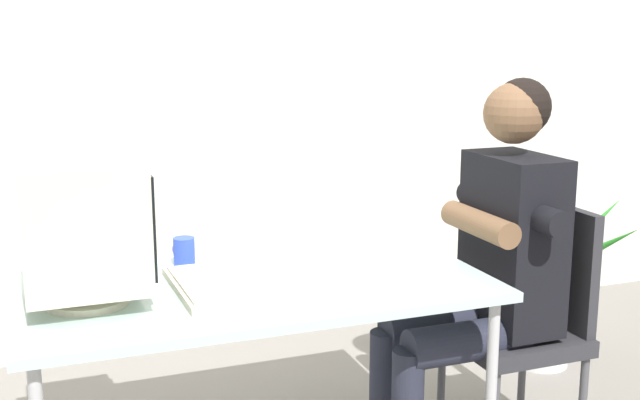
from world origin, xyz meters
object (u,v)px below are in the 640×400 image
Objects in this scene: crt_monitor at (85,226)px; office_chair at (529,315)px; potted_plant at (545,286)px; keyboard at (201,287)px; person_seated at (487,257)px; desk at (255,297)px; desk_mug at (184,251)px.

office_chair is (1.54, -0.01, -0.47)m from crt_monitor.
office_chair is 0.74m from potted_plant.
office_chair is 1.00× the size of potted_plant.
keyboard is 0.49× the size of potted_plant.
desk is at bearing 177.89° from person_seated.
desk is 0.33m from desk_mug.
keyboard is (0.33, -0.00, -0.22)m from crt_monitor.
office_chair is 9.25× the size of desk_mug.
person_seated reaches higher than keyboard.
person_seated is 1.52× the size of potted_plant.
crt_monitor is 0.48× the size of potted_plant.
person_seated is at bearing 180.00° from office_chair.
office_chair is at bearing -130.77° from potted_plant.
person_seated reaches higher than crt_monitor.
person_seated reaches higher than potted_plant.
person_seated is (0.83, -0.03, 0.05)m from desk.
desk_mug is (0.34, 0.30, -0.19)m from crt_monitor.
keyboard is (-0.18, -0.03, 0.06)m from desk.
desk is 3.48× the size of crt_monitor.
crt_monitor is 2.16m from potted_plant.
office_chair is at bearing -0.19° from crt_monitor.
crt_monitor is 4.43× the size of desk_mug.
office_chair is at bearing -0.00° from person_seated.
crt_monitor reaches higher than desk_mug.
desk is 1.67× the size of office_chair.
office_chair is at bearing -0.03° from keyboard.
desk_mug is (0.01, 0.30, 0.03)m from keyboard.
potted_plant is at bearing 49.23° from office_chair.
potted_plant is (2.01, 0.55, -0.58)m from crt_monitor.
office_chair is 0.31m from person_seated.
crt_monitor reaches higher than potted_plant.
desk is 0.84m from person_seated.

